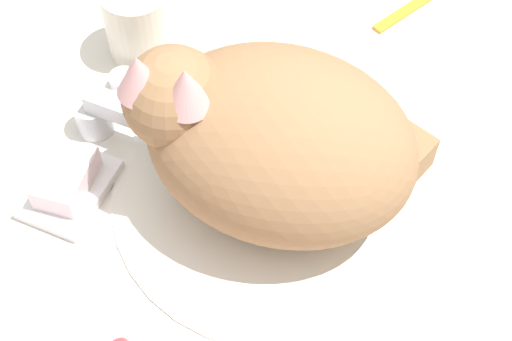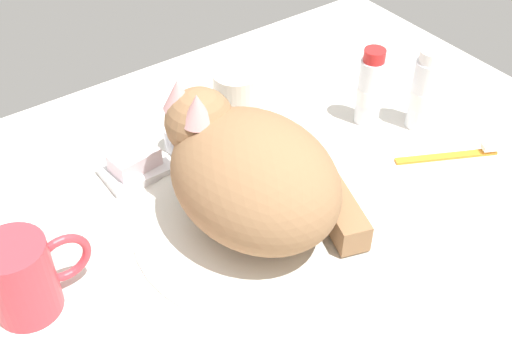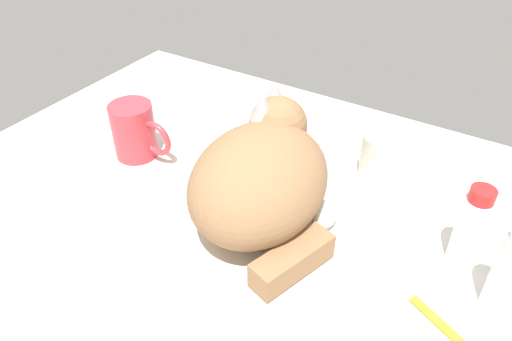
% 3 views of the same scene
% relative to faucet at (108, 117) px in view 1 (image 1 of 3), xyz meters
% --- Properties ---
extents(ground_plane, '(1.10, 0.83, 0.03)m').
position_rel_faucet_xyz_m(ground_plane, '(0.00, -0.18, -0.04)').
color(ground_plane, silver).
extents(sink_basin, '(0.31, 0.31, 0.01)m').
position_rel_faucet_xyz_m(sink_basin, '(0.00, -0.18, -0.02)').
color(sink_basin, silver).
rests_on(sink_basin, ground_plane).
extents(faucet, '(0.14, 0.11, 0.06)m').
position_rel_faucet_xyz_m(faucet, '(0.00, 0.00, 0.00)').
color(faucet, silver).
rests_on(faucet, ground_plane).
extents(cat, '(0.22, 0.26, 0.17)m').
position_rel_faucet_xyz_m(cat, '(0.00, -0.17, 0.06)').
color(cat, '#936B47').
rests_on(cat, sink_basin).
extents(rinse_cup, '(0.07, 0.07, 0.08)m').
position_rel_faucet_xyz_m(rinse_cup, '(0.11, 0.02, 0.02)').
color(rinse_cup, silver).
rests_on(rinse_cup, ground_plane).
extents(soap_dish, '(0.09, 0.06, 0.01)m').
position_rel_faucet_xyz_m(soap_dish, '(-0.08, 0.00, -0.02)').
color(soap_dish, white).
rests_on(soap_dish, ground_plane).
extents(soap_bar, '(0.07, 0.05, 0.03)m').
position_rel_faucet_xyz_m(soap_bar, '(-0.08, 0.00, -0.00)').
color(soap_bar, silver).
rests_on(soap_bar, soap_dish).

